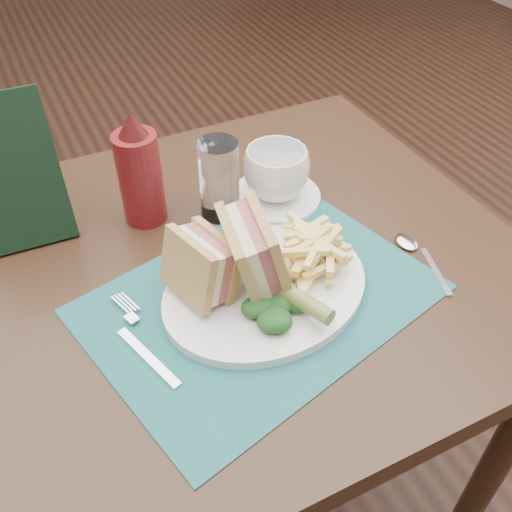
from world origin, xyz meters
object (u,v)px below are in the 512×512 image
at_px(sandwich_half_b, 239,254).
at_px(placemat, 260,299).
at_px(sandwich_half_a, 188,272).
at_px(check_presenter, 10,174).
at_px(ketchup_bottle, 139,169).
at_px(table_main, 226,404).
at_px(coffee_cup, 276,173).
at_px(drinking_glass, 219,179).
at_px(saucer, 276,197).
at_px(plate, 265,289).

bearing_deg(sandwich_half_b, placemat, -38.11).
xyz_separation_m(sandwich_half_a, check_presenter, (-0.17, 0.26, 0.05)).
xyz_separation_m(sandwich_half_a, ketchup_bottle, (0.01, 0.22, 0.03)).
bearing_deg(ketchup_bottle, placemat, -71.03).
distance_m(table_main, placemat, 0.39).
bearing_deg(sandwich_half_b, coffee_cup, 59.93).
height_order(sandwich_half_a, sandwich_half_b, sandwich_half_b).
relative_size(drinking_glass, ketchup_bottle, 0.70).
bearing_deg(ketchup_bottle, check_presenter, 167.15).
relative_size(placemat, ketchup_bottle, 2.45).
bearing_deg(check_presenter, drinking_glass, -13.99).
height_order(saucer, check_presenter, check_presenter).
xyz_separation_m(table_main, ketchup_bottle, (-0.06, 0.15, 0.47)).
height_order(coffee_cup, ketchup_bottle, ketchup_bottle).
bearing_deg(coffee_cup, sandwich_half_b, -130.15).
bearing_deg(placemat, saucer, 57.23).
bearing_deg(table_main, saucer, 33.86).
distance_m(plate, sandwich_half_b, 0.07).
relative_size(table_main, sandwich_half_a, 9.54).
bearing_deg(plate, sandwich_half_b, 140.48).
distance_m(plate, coffee_cup, 0.23).
bearing_deg(table_main, sandwich_half_b, -87.84).
relative_size(sandwich_half_b, coffee_cup, 1.07).
height_order(plate, coffee_cup, coffee_cup).
height_order(sandwich_half_a, drinking_glass, drinking_glass).
bearing_deg(sandwich_half_a, table_main, 28.95).
bearing_deg(coffee_cup, drinking_glass, 175.86).
bearing_deg(ketchup_bottle, coffee_cup, -13.10).
bearing_deg(sandwich_half_a, drinking_glass, 39.61).
bearing_deg(check_presenter, placemat, -45.66).
bearing_deg(check_presenter, sandwich_half_a, -54.47).
relative_size(ketchup_bottle, check_presenter, 0.81).
height_order(table_main, plate, plate).
distance_m(placemat, ketchup_bottle, 0.27).
xyz_separation_m(table_main, drinking_glass, (0.05, 0.11, 0.44)).
bearing_deg(drinking_glass, plate, -94.99).
height_order(placemat, drinking_glass, drinking_glass).
height_order(placemat, ketchup_bottle, ketchup_bottle).
bearing_deg(check_presenter, saucer, -11.13).
bearing_deg(plate, table_main, 99.44).
relative_size(plate, drinking_glass, 2.31).
relative_size(sandwich_half_a, ketchup_bottle, 0.51).
bearing_deg(plate, coffee_cup, 47.56).
height_order(table_main, drinking_glass, drinking_glass).
xyz_separation_m(plate, check_presenter, (-0.27, 0.28, 0.10)).
height_order(saucer, coffee_cup, coffee_cup).
distance_m(placemat, check_presenter, 0.40).
bearing_deg(sandwich_half_a, placemat, -33.67).
xyz_separation_m(plate, saucer, (0.11, 0.19, -0.00)).
bearing_deg(plate, ketchup_bottle, 100.43).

